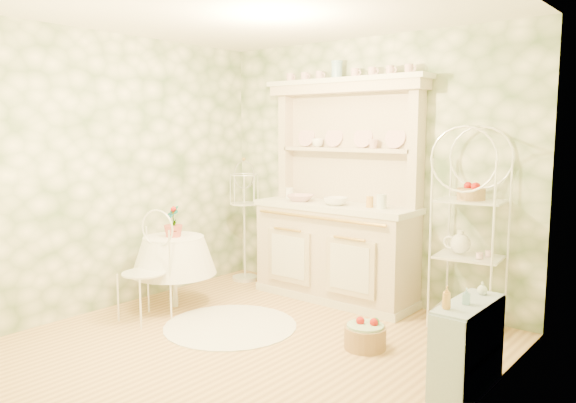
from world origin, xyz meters
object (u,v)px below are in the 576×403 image
Objects in this scene: round_table at (174,272)px; cafe_chair at (144,280)px; side_shelf at (467,345)px; birdcage_stand at (244,216)px; kitchen_dresser at (336,191)px; floor_basket at (365,336)px; bakers_rack at (469,234)px.

round_table is 0.46m from cafe_chair.
side_shelf is 3.35m from birdcage_stand.
cafe_chair reaches higher than side_shelf.
side_shelf is 1.04× the size of round_table.
side_shelf is 0.95× the size of cafe_chair.
round_table is at bearing -131.52° from kitchen_dresser.
birdcage_stand is (-0.16, 1.18, 0.40)m from round_table.
birdcage_stand reaches higher than floor_basket.
kitchen_dresser is 1.71m from floor_basket.
bakers_rack is 2.21× the size of cafe_chair.
round_table is at bearing -82.44° from birdcage_stand.
kitchen_dresser is 1.44m from bakers_rack.
birdcage_stand is at bearing 174.62° from bakers_rack.
bakers_rack reaches higher than side_shelf.
side_shelf is 0.49× the size of birdcage_stand.
round_table is 1.26m from birdcage_stand.
round_table is (-1.09, -1.23, -0.79)m from kitchen_dresser.
kitchen_dresser reaches higher than cafe_chair.
cafe_chair is (-0.99, -1.68, -0.76)m from kitchen_dresser.
birdcage_stand is 4.75× the size of floor_basket.
side_shelf is (1.88, -1.15, -0.83)m from kitchen_dresser.
kitchen_dresser is 1.51× the size of birdcage_stand.
bakers_rack is 1.32m from floor_basket.
cafe_chair is 1.69m from birdcage_stand.
kitchen_dresser is at bearing 148.00° from side_shelf.
side_shelf is at bearing -11.59° from floor_basket.
side_shelf is 2.31× the size of floor_basket.
kitchen_dresser is at bearing 48.48° from round_table.
cafe_chair is at bearing -159.89° from floor_basket.
cafe_chair is at bearing -80.88° from birdcage_stand.
kitchen_dresser is at bearing 134.99° from floor_basket.
floor_basket is (0.96, -0.96, -1.04)m from kitchen_dresser.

